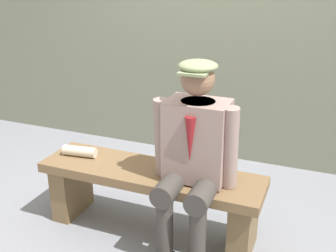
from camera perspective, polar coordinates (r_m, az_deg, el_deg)
The scene contains 5 objects.
ground_plane at distance 3.15m, azimuth -2.36°, elevation -14.25°, with size 30.00×30.00×0.00m, color gray.
bench at distance 2.97m, azimuth -2.46°, elevation -8.80°, with size 1.61×0.44×0.50m.
seated_man at distance 2.63m, azimuth 3.59°, elevation -3.55°, with size 0.56×0.60×1.31m.
rolled_magazine at distance 3.15m, azimuth -12.22°, elevation -3.46°, with size 0.08×0.08×0.26m, color beige.
stadium_wall at distance 4.17m, azimuth 6.50°, elevation 8.14°, with size 12.00×0.24×1.81m, color gray.
Camera 1 is at (-1.08, 2.34, 1.81)m, focal length 43.68 mm.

